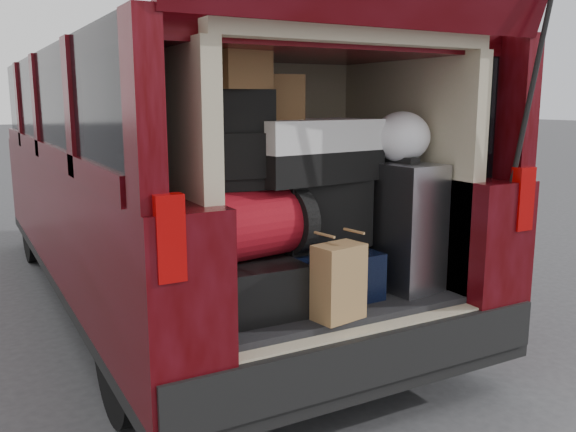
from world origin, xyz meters
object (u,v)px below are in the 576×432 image
object	(u,v)px
black_hardshell	(241,282)
black_soft_case	(319,213)
backpack	(237,140)
twotone_duffel	(311,150)
red_duffel	(253,224)
kraft_bag	(339,282)
navy_hardshell	(319,271)
silver_roller	(399,225)

from	to	relation	value
black_hardshell	black_soft_case	distance (m)	0.52
backpack	twotone_duffel	distance (m)	0.40
black_soft_case	backpack	bearing A→B (deg)	-177.29
red_duffel	kraft_bag	bearing A→B (deg)	-60.31
kraft_bag	red_duffel	bearing A→B (deg)	118.36
navy_hardshell	red_duffel	world-z (taller)	red_duffel
silver_roller	backpack	size ratio (longest dim) A/B	1.45
navy_hardshell	twotone_duffel	size ratio (longest dim) A/B	0.79
black_hardshell	twotone_duffel	xyz separation A→B (m)	(0.39, 0.04, 0.58)
backpack	twotone_duffel	bearing A→B (deg)	11.07
navy_hardshell	silver_roller	distance (m)	0.47
silver_roller	black_hardshell	bearing A→B (deg)	167.40
kraft_bag	twotone_duffel	size ratio (longest dim) A/B	0.51
backpack	kraft_bag	bearing A→B (deg)	-42.53
black_hardshell	kraft_bag	distance (m)	0.46
black_soft_case	backpack	distance (m)	0.58
black_hardshell	kraft_bag	bearing A→B (deg)	-47.72
navy_hardshell	backpack	bearing A→B (deg)	174.82
black_hardshell	silver_roller	xyz separation A→B (m)	(0.83, -0.09, 0.20)
silver_roller	navy_hardshell	bearing A→B (deg)	161.83
navy_hardshell	red_duffel	xyz separation A→B (m)	(-0.36, -0.03, 0.27)
twotone_duffel	black_hardshell	bearing A→B (deg)	178.18
kraft_bag	black_soft_case	world-z (taller)	black_soft_case
backpack	navy_hardshell	bearing A→B (deg)	4.83
black_hardshell	backpack	distance (m)	0.64
red_duffel	black_soft_case	size ratio (longest dim) A/B	1.05
kraft_bag	black_soft_case	size ratio (longest dim) A/B	0.73
navy_hardshell	backpack	size ratio (longest dim) A/B	1.19
navy_hardshell	black_soft_case	size ratio (longest dim) A/B	1.14
red_duffel	twotone_duffel	bearing A→B (deg)	3.35
black_hardshell	black_soft_case	xyz separation A→B (m)	(0.44, 0.04, 0.27)
backpack	red_duffel	bearing A→B (deg)	-37.22
backpack	twotone_duffel	size ratio (longest dim) A/B	0.67
navy_hardshell	silver_roller	size ratio (longest dim) A/B	0.82
red_duffel	black_hardshell	bearing A→B (deg)	138.27
silver_roller	twotone_duffel	size ratio (longest dim) A/B	0.97
silver_roller	kraft_bag	bearing A→B (deg)	-160.53
silver_roller	kraft_bag	distance (m)	0.61
navy_hardshell	kraft_bag	size ratio (longest dim) A/B	1.56
backpack	black_soft_case	bearing A→B (deg)	11.18
black_hardshell	silver_roller	size ratio (longest dim) A/B	0.93
red_duffel	navy_hardshell	bearing A→B (deg)	-4.21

